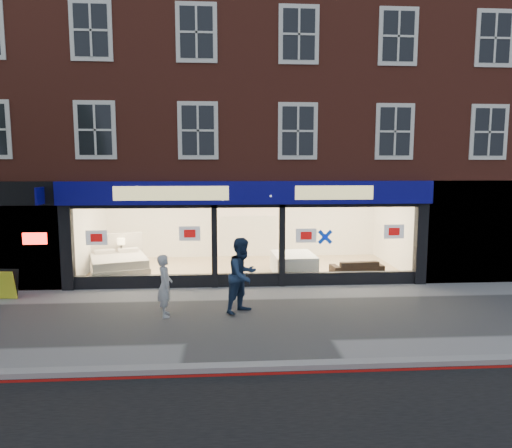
{
  "coord_description": "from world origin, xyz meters",
  "views": [
    {
      "loc": [
        -0.7,
        -10.91,
        3.73
      ],
      "look_at": [
        0.2,
        2.5,
        2.04
      ],
      "focal_mm": 32.0,
      "sensor_mm": 36.0,
      "label": 1
    }
  ],
  "objects": [
    {
      "name": "ground",
      "position": [
        0.0,
        0.0,
        0.0
      ],
      "size": [
        120.0,
        120.0,
        0.0
      ],
      "primitive_type": "plane",
      "color": "gray",
      "rests_on": "ground"
    },
    {
      "name": "kerb_line",
      "position": [
        0.0,
        -3.1,
        0.01
      ],
      "size": [
        60.0,
        0.1,
        0.01
      ],
      "primitive_type": "cube",
      "color": "#8C0A07",
      "rests_on": "ground"
    },
    {
      "name": "kerb_stone",
      "position": [
        0.0,
        -2.9,
        0.06
      ],
      "size": [
        60.0,
        0.25,
        0.12
      ],
      "primitive_type": "cube",
      "color": "gray",
      "rests_on": "ground"
    },
    {
      "name": "showroom_floor",
      "position": [
        0.0,
        5.25,
        0.05
      ],
      "size": [
        11.0,
        4.5,
        0.1
      ],
      "primitive_type": "cube",
      "color": "tan",
      "rests_on": "ground"
    },
    {
      "name": "building",
      "position": [
        -0.02,
        6.93,
        6.67
      ],
      "size": [
        19.0,
        8.26,
        10.3
      ],
      "color": "maroon",
      "rests_on": "ground"
    },
    {
      "name": "display_bed",
      "position": [
        -4.34,
        4.54,
        0.45
      ],
      "size": [
        2.45,
        2.7,
        1.27
      ],
      "rotation": [
        0.0,
        0.0,
        0.32
      ],
      "color": "beige",
      "rests_on": "showroom_floor"
    },
    {
      "name": "bedside_table",
      "position": [
        -4.4,
        5.29,
        0.38
      ],
      "size": [
        0.52,
        0.52,
        0.55
      ],
      "primitive_type": "cube",
      "rotation": [
        0.0,
        0.0,
        0.17
      ],
      "color": "brown",
      "rests_on": "showroom_floor"
    },
    {
      "name": "mattress_stack",
      "position": [
        1.6,
        4.25,
        0.44
      ],
      "size": [
        1.44,
        1.79,
        0.68
      ],
      "rotation": [
        0.0,
        0.0,
        0.04
      ],
      "color": "white",
      "rests_on": "showroom_floor"
    },
    {
      "name": "sofa",
      "position": [
        3.7,
        3.9,
        0.35
      ],
      "size": [
        1.79,
        0.84,
        0.51
      ],
      "primitive_type": "imported",
      "rotation": [
        0.0,
        0.0,
        3.24
      ],
      "color": "black",
      "rests_on": "showroom_floor"
    },
    {
      "name": "a_board",
      "position": [
        -6.9,
        2.14,
        0.42
      ],
      "size": [
        0.58,
        0.41,
        0.84
      ],
      "primitive_type": "cube",
      "rotation": [
        0.0,
        0.0,
        -0.11
      ],
      "color": "yellow",
      "rests_on": "ground"
    },
    {
      "name": "pedestrian_grey",
      "position": [
        -2.23,
        0.32,
        0.78
      ],
      "size": [
        0.47,
        0.63,
        1.56
      ],
      "primitive_type": "imported",
      "rotation": [
        0.0,
        0.0,
        1.74
      ],
      "color": "#B5B7BD",
      "rests_on": "ground"
    },
    {
      "name": "pedestrian_blue",
      "position": [
        -0.28,
        0.49,
        0.97
      ],
      "size": [
        1.18,
        1.19,
        1.94
      ],
      "primitive_type": "imported",
      "rotation": [
        0.0,
        0.0,
        0.81
      ],
      "color": "#1C2E4E",
      "rests_on": "ground"
    }
  ]
}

